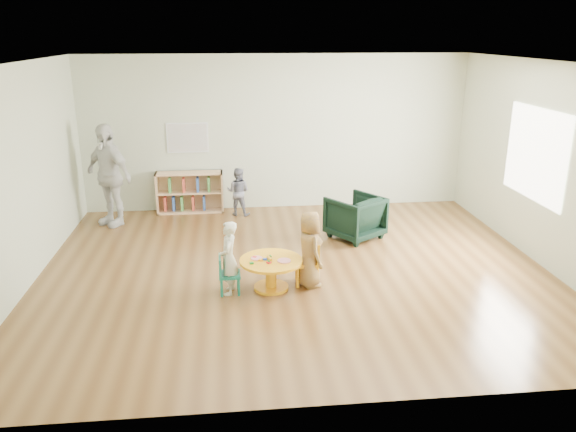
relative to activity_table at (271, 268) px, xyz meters
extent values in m
plane|color=brown|center=(0.38, 0.56, -0.28)|extent=(7.00, 7.00, 0.00)
cube|color=white|center=(0.38, 0.56, 2.47)|extent=(7.00, 6.00, 0.10)
cube|color=#B2BEA2|center=(0.38, 3.56, 1.12)|extent=(7.00, 0.10, 2.80)
cube|color=#B2BEA2|center=(0.38, -2.44, 1.12)|extent=(7.00, 0.10, 2.80)
cube|color=#B2BEA2|center=(-3.12, 0.56, 1.12)|extent=(0.10, 6.00, 2.80)
cube|color=#B2BEA2|center=(3.88, 0.56, 1.12)|extent=(0.10, 6.00, 2.80)
cube|color=white|center=(3.86, 0.86, 1.22)|extent=(0.02, 1.60, 1.30)
cylinder|color=#F8A814|center=(0.00, 0.00, -0.10)|extent=(0.14, 0.14, 0.37)
cylinder|color=#F8A814|center=(0.00, 0.00, -0.26)|extent=(0.45, 0.45, 0.04)
cylinder|color=#F8A814|center=(0.00, 0.00, 0.10)|extent=(0.81, 0.81, 0.04)
cylinder|color=pink|center=(-0.18, 0.05, 0.13)|extent=(0.15, 0.15, 0.02)
cylinder|color=pink|center=(0.16, -0.07, 0.13)|extent=(0.17, 0.17, 0.02)
cylinder|color=#F8A814|center=(-0.02, -0.02, 0.14)|extent=(0.07, 0.13, 0.04)
cylinder|color=#168021|center=(-0.03, -0.10, 0.14)|extent=(0.03, 0.05, 0.02)
cylinder|color=#168021|center=(0.00, 0.07, 0.14)|extent=(0.03, 0.05, 0.02)
cube|color=red|center=(-0.20, 0.07, 0.13)|extent=(0.06, 0.06, 0.02)
cube|color=#FF9C15|center=(-0.13, -0.02, 0.13)|extent=(0.06, 0.07, 0.02)
cube|color=blue|center=(-0.07, 0.00, 0.13)|extent=(0.06, 0.06, 0.02)
cube|color=#168021|center=(-0.25, -0.11, 0.13)|extent=(0.05, 0.05, 0.02)
cube|color=red|center=(-0.03, -0.11, 0.13)|extent=(0.07, 0.07, 0.02)
cube|color=#167D67|center=(-0.53, -0.07, -0.03)|extent=(0.27, 0.27, 0.04)
cube|color=#167D67|center=(-0.64, -0.07, 0.10)|extent=(0.03, 0.27, 0.23)
cylinder|color=#167D67|center=(-0.64, 0.04, -0.16)|extent=(0.03, 0.03, 0.23)
cylinder|color=#167D67|center=(-0.63, -0.17, -0.16)|extent=(0.03, 0.03, 0.23)
cylinder|color=#167D67|center=(-0.42, 0.04, -0.16)|extent=(0.03, 0.03, 0.23)
cylinder|color=#167D67|center=(-0.42, -0.17, -0.16)|extent=(0.03, 0.03, 0.23)
cube|color=#F8A814|center=(0.48, 0.11, 0.02)|extent=(0.34, 0.34, 0.04)
cube|color=#F8A814|center=(0.62, 0.10, 0.18)|extent=(0.05, 0.32, 0.28)
cylinder|color=#F8A814|center=(0.60, -0.03, -0.14)|extent=(0.04, 0.04, 0.28)
cylinder|color=#F8A814|center=(0.61, 0.23, -0.14)|extent=(0.04, 0.04, 0.28)
cylinder|color=#F8A814|center=(0.34, -0.01, -0.14)|extent=(0.04, 0.04, 0.28)
cylinder|color=#F8A814|center=(0.36, 0.24, -0.14)|extent=(0.04, 0.04, 0.28)
cube|color=tan|center=(-1.81, 3.39, 0.10)|extent=(0.03, 0.30, 0.75)
cube|color=tan|center=(-0.64, 3.39, 0.10)|extent=(0.03, 0.30, 0.75)
cube|color=tan|center=(-1.22, 3.39, -0.26)|extent=(1.20, 0.30, 0.03)
cube|color=tan|center=(-1.22, 3.39, 0.46)|extent=(1.20, 0.30, 0.03)
cube|color=tan|center=(-1.22, 3.39, 0.10)|extent=(1.14, 0.28, 0.03)
cube|color=tan|center=(-1.22, 3.53, 0.10)|extent=(1.20, 0.02, 0.75)
cube|color=#C44634|center=(-1.67, 3.37, -0.10)|extent=(0.04, 0.18, 0.26)
cube|color=#3157AB|center=(-1.52, 3.37, -0.10)|extent=(0.04, 0.18, 0.26)
cube|color=#4C9F49|center=(-1.37, 3.37, -0.10)|extent=(0.04, 0.18, 0.26)
cube|color=#C44634|center=(-1.17, 3.37, -0.10)|extent=(0.04, 0.18, 0.26)
cube|color=#3157AB|center=(-0.97, 3.37, -0.10)|extent=(0.04, 0.18, 0.26)
cube|color=#4C9F49|center=(-1.57, 3.37, 0.25)|extent=(0.04, 0.18, 0.26)
cube|color=#C44634|center=(-1.32, 3.37, 0.25)|extent=(0.04, 0.18, 0.26)
cube|color=#3157AB|center=(-1.07, 3.37, 0.25)|extent=(0.04, 0.18, 0.26)
cube|color=#4C9F49|center=(-0.87, 3.37, 0.25)|extent=(0.04, 0.18, 0.26)
cube|color=white|center=(-1.22, 3.55, 1.07)|extent=(0.74, 0.01, 0.54)
cube|color=#F73437|center=(-1.22, 3.54, 1.07)|extent=(0.70, 0.00, 0.50)
imported|color=black|center=(1.48, 1.74, 0.07)|extent=(1.04, 1.05, 0.69)
imported|color=silver|center=(-0.53, -0.07, 0.20)|extent=(0.26, 0.37, 0.95)
imported|color=gold|center=(0.50, 0.04, 0.23)|extent=(0.44, 0.56, 1.01)
imported|color=#171D3A|center=(-0.35, 3.13, 0.15)|extent=(0.50, 0.44, 0.87)
imported|color=silver|center=(-2.52, 2.84, 0.59)|extent=(1.06, 0.98, 1.74)
camera|label=1|loc=(-0.47, -6.59, 2.88)|focal=35.00mm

